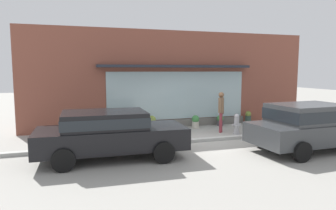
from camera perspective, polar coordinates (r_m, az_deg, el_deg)
The scene contains 13 objects.
ground_plane at distance 11.91m, azimuth 6.27°, elevation -6.60°, with size 60.00×60.00×0.00m, color #9E9B93.
curb_strip at distance 11.72m, azimuth 6.67°, elevation -6.52°, with size 14.00×0.24×0.12m, color #B2B2AD.
storefront at distance 14.58m, azimuth 1.32°, elevation 4.71°, with size 14.00×0.81×4.56m.
fire_hydrant at distance 13.17m, azimuth 12.79°, elevation -3.55°, with size 0.39×0.35×0.88m.
pedestrian_with_handbag at distance 13.37m, azimuth 9.98°, elevation -0.73°, with size 0.46×0.53×1.77m.
parked_car_dark_gray at distance 11.26m, azimuth 25.25°, elevation -3.32°, with size 4.38×2.24×1.59m.
parked_car_black at distance 9.43m, azimuth -11.00°, elevation -4.92°, with size 4.52×2.11×1.47m.
potted_plant_corner_tall at distance 15.97m, azimuth 14.86°, elevation -2.24°, with size 0.30×0.30×0.64m.
potted_plant_by_entrance at distance 13.27m, azimuth -16.69°, elevation -3.59°, with size 0.38×0.38×0.91m.
potted_plant_trailing_edge at distance 14.29m, azimuth 5.19°, elevation -3.10°, with size 0.35×0.35×0.61m.
potted_plant_window_left at distance 15.08m, azimuth 9.79°, elevation -2.83°, with size 0.34×0.34×0.53m.
potted_plant_doorstep at distance 13.27m, azimuth -9.08°, elevation -3.43°, with size 0.42×0.42×0.72m.
potted_plant_window_center at distance 13.81m, azimuth -3.05°, elevation -3.35°, with size 0.36×0.36×0.66m.
Camera 1 is at (-4.71, -10.60, 2.70)m, focal length 32.37 mm.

